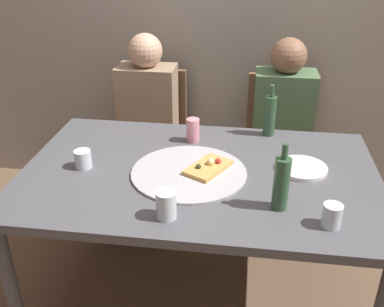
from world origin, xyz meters
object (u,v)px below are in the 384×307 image
(wine_glass, at_px, (83,159))
(chair_right, at_px, (280,138))
(soda_can, at_px, (193,130))
(plate_stack, at_px, (302,168))
(tumbler_far, at_px, (166,205))
(guest_in_beanie, at_px, (282,129))
(beer_bottle, at_px, (270,115))
(chair_left, at_px, (151,131))
(dining_table, at_px, (199,184))
(pizza_tray, at_px, (189,172))
(wine_bottle, at_px, (281,183))
(guest_in_sweater, at_px, (145,122))
(tumbler_near, at_px, (332,216))
(pizza_slice_last, at_px, (208,167))

(wine_glass, xyz_separation_m, chair_right, (0.94, 0.94, -0.28))
(soda_can, xyz_separation_m, plate_stack, (0.53, -0.23, -0.05))
(tumbler_far, bearing_deg, guest_in_beanie, 66.45)
(beer_bottle, distance_m, wine_glass, 0.97)
(soda_can, relative_size, chair_left, 0.14)
(dining_table, height_order, pizza_tray, pizza_tray)
(wine_bottle, distance_m, soda_can, 0.69)
(guest_in_sweater, bearing_deg, wine_glass, 83.42)
(guest_in_beanie, bearing_deg, dining_table, 61.41)
(tumbler_near, distance_m, tumbler_far, 0.61)
(guest_in_beanie, bearing_deg, guest_in_sweater, 0.00)
(wine_bottle, bearing_deg, pizza_slice_last, 141.09)
(plate_stack, bearing_deg, wine_glass, -173.55)
(chair_right, bearing_deg, chair_left, 0.00)
(pizza_slice_last, height_order, guest_in_sweater, guest_in_sweater)
(wine_bottle, height_order, plate_stack, wine_bottle)
(tumbler_near, bearing_deg, pizza_slice_last, 145.07)
(dining_table, distance_m, wine_glass, 0.54)
(soda_can, bearing_deg, dining_table, -76.90)
(wine_bottle, bearing_deg, plate_stack, 70.31)
(beer_bottle, bearing_deg, plate_stack, -68.33)
(pizza_slice_last, distance_m, guest_in_beanie, 0.85)
(chair_left, bearing_deg, pizza_slice_last, 117.78)
(pizza_tray, bearing_deg, wine_bottle, -28.87)
(dining_table, height_order, guest_in_sweater, guest_in_sweater)
(beer_bottle, distance_m, tumbler_far, 0.90)
(tumbler_near, xyz_separation_m, plate_stack, (-0.07, 0.41, -0.04))
(beer_bottle, relative_size, plate_stack, 1.20)
(dining_table, height_order, tumbler_far, tumbler_far)
(plate_stack, bearing_deg, chair_right, 93.26)
(wine_bottle, height_order, beer_bottle, wine_bottle)
(pizza_tray, distance_m, plate_stack, 0.51)
(dining_table, relative_size, wine_bottle, 5.77)
(tumbler_near, height_order, chair_left, chair_left)
(beer_bottle, distance_m, chair_left, 0.95)
(wine_bottle, bearing_deg, tumbler_near, -27.40)
(pizza_tray, height_order, chair_right, chair_right)
(plate_stack, bearing_deg, pizza_slice_last, -170.18)
(wine_glass, distance_m, guest_in_sweater, 0.81)
(soda_can, distance_m, plate_stack, 0.58)
(dining_table, bearing_deg, chair_right, 65.59)
(dining_table, distance_m, pizza_tray, 0.09)
(wine_bottle, distance_m, tumbler_near, 0.22)
(wine_glass, bearing_deg, guest_in_sweater, 83.42)
(pizza_slice_last, height_order, wine_bottle, wine_bottle)
(pizza_tray, height_order, guest_in_sweater, guest_in_sweater)
(pizza_slice_last, height_order, wine_glass, wine_glass)
(pizza_slice_last, distance_m, soda_can, 0.33)
(guest_in_sweater, bearing_deg, tumbler_far, 107.62)
(guest_in_beanie, bearing_deg, tumbler_near, 96.12)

